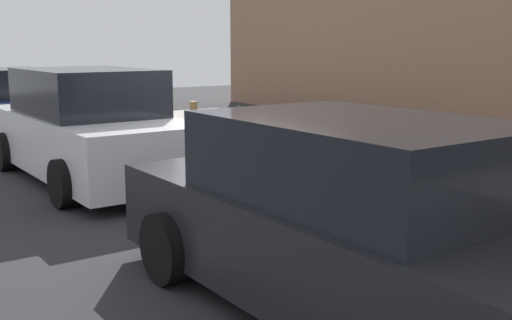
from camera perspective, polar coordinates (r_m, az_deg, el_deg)
ground_plane at (r=9.23m, az=-1.87°, el=-2.43°), size 40.00×40.00×0.00m
sidewalk_curb at (r=10.73m, az=9.49°, el=-0.35°), size 18.00×5.00×0.14m
suitcase_navy_0 at (r=7.01m, az=20.03°, el=-3.59°), size 0.42×0.22×0.65m
suitcase_teal_1 at (r=7.23m, az=16.74°, el=-3.26°), size 0.38×0.25×0.82m
suitcase_maroon_2 at (r=7.46m, az=13.69°, el=-2.34°), size 0.44×0.25×0.94m
suitcase_red_3 at (r=7.90m, az=11.82°, el=-1.64°), size 0.43×0.24×0.65m
suitcase_silver_4 at (r=8.24m, az=9.28°, el=-1.05°), size 0.46×0.23×0.90m
suitcase_olive_5 at (r=8.59m, az=6.77°, el=-0.58°), size 0.46×0.24×0.80m
suitcase_black_6 at (r=8.95m, az=4.46°, el=0.11°), size 0.46×0.20×0.84m
suitcase_navy_7 at (r=9.33m, az=2.48°, el=0.28°), size 0.40×0.24×0.81m
suitcase_teal_8 at (r=9.76m, az=1.04°, el=0.94°), size 0.47×0.21×0.93m
suitcase_maroon_9 at (r=10.15m, az=-0.89°, el=1.73°), size 0.46×0.24×0.99m
fire_hydrant at (r=10.86m, az=-3.33°, el=2.58°), size 0.39×0.21×0.82m
bollard_post at (r=11.37m, az=-5.73°, el=3.07°), size 0.14×0.14×0.93m
parked_car_charcoal_0 at (r=4.80m, az=9.21°, el=-5.88°), size 4.63×2.07×1.55m
parked_car_white_1 at (r=9.93m, az=-15.18°, el=2.81°), size 4.82×2.12×1.72m
parked_car_navy_2 at (r=15.28m, az=-22.05°, el=4.74°), size 4.43×2.21×1.55m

